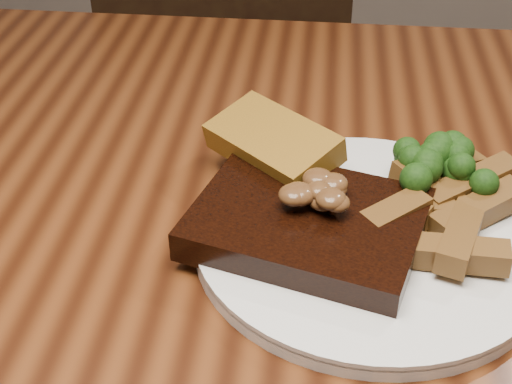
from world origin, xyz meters
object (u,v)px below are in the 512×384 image
plate (368,239)px  potato_wedges (438,212)px  dining_table (238,292)px  steak (307,223)px  chair_far (218,101)px  garlic_bread (273,161)px

plate → potato_wedges: (0.06, 0.02, 0.02)m
dining_table → steak: bearing=-29.4°
chair_far → steak: chair_far is taller
garlic_bread → potato_wedges: bearing=18.2°
dining_table → potato_wedges: size_ratio=13.35×
steak → garlic_bread: (-0.04, 0.09, -0.00)m
plate → dining_table: bearing=167.0°
chair_far → garlic_bread: 0.72m
plate → steak: bearing=-169.9°
garlic_bread → potato_wedges: (0.15, -0.06, -0.00)m
chair_far → garlic_bread: (0.16, -0.64, 0.29)m
steak → garlic_bread: 0.10m
steak → garlic_bread: bearing=127.9°
garlic_bread → chair_far: bearing=144.8°
dining_table → plate: bearing=-13.0°
chair_far → steak: 0.81m
chair_far → steak: bearing=86.8°
chair_far → garlic_bread: bearing=85.7°
chair_far → plate: bearing=90.7°
dining_table → steak: 0.14m
dining_table → garlic_bread: 0.13m
dining_table → plate: plate is taller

